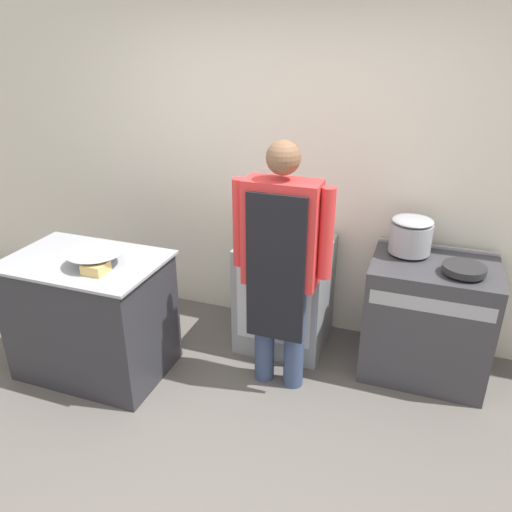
{
  "coord_description": "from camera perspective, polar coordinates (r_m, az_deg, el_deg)",
  "views": [
    {
      "loc": [
        1.07,
        -1.81,
        2.3
      ],
      "look_at": [
        0.06,
        1.0,
        0.95
      ],
      "focal_mm": 35.0,
      "sensor_mm": 36.0,
      "label": 1
    }
  ],
  "objects": [
    {
      "name": "ground_plane",
      "position": [
        3.12,
        -7.85,
        -23.5
      ],
      "size": [
        14.0,
        14.0,
        0.0
      ],
      "primitive_type": "plane",
      "color": "#5B5651"
    },
    {
      "name": "wall_back",
      "position": [
        3.92,
        3.44,
        10.3
      ],
      "size": [
        8.0,
        0.05,
        2.7
      ],
      "color": "silver",
      "rests_on": "ground_plane"
    },
    {
      "name": "prep_counter",
      "position": [
        3.77,
        -18.2,
        -6.51
      ],
      "size": [
        1.06,
        0.72,
        0.89
      ],
      "color": "#2D2D33",
      "rests_on": "ground_plane"
    },
    {
      "name": "person_cook",
      "position": [
        3.19,
        2.85,
        -0.01
      ],
      "size": [
        0.66,
        0.24,
        1.72
      ],
      "color": "#38476B",
      "rests_on": "ground_plane"
    },
    {
      "name": "fridge_unit",
      "position": [
        3.9,
        3.33,
        -4.29
      ],
      "size": [
        0.66,
        0.62,
        0.86
      ],
      "color": "#93999E",
      "rests_on": "ground_plane"
    },
    {
      "name": "stock_pot",
      "position": [
        3.61,
        17.3,
        2.35
      ],
      "size": [
        0.29,
        0.29,
        0.26
      ],
      "color": "#9EA0A8",
      "rests_on": "stove"
    },
    {
      "name": "saute_pan",
      "position": [
        3.46,
        22.7,
        -1.36
      ],
      "size": [
        0.27,
        0.27,
        0.04
      ],
      "color": "#262628",
      "rests_on": "stove"
    },
    {
      "name": "plastic_tub",
      "position": [
        3.34,
        -17.84,
        -1.31
      ],
      "size": [
        0.14,
        0.14,
        0.07
      ],
      "color": "#D8B266",
      "rests_on": "prep_counter"
    },
    {
      "name": "mixing_bowl",
      "position": [
        3.45,
        -17.86,
        -0.29
      ],
      "size": [
        0.37,
        0.37,
        0.09
      ],
      "color": "#9EA0A8",
      "rests_on": "prep_counter"
    },
    {
      "name": "stove",
      "position": [
        3.76,
        18.97,
        -6.84
      ],
      "size": [
        0.84,
        0.62,
        0.88
      ],
      "color": "#38383D",
      "rests_on": "ground_plane"
    }
  ]
}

